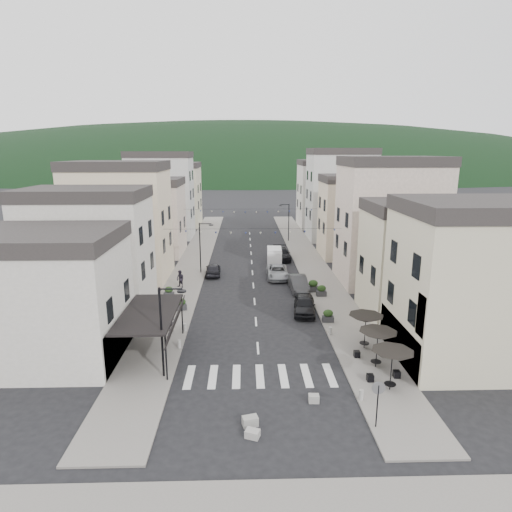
% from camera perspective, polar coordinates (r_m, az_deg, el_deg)
% --- Properties ---
extents(ground, '(700.00, 700.00, 0.00)m').
position_cam_1_polar(ground, '(26.66, 0.69, -17.83)').
color(ground, black).
rests_on(ground, ground).
extents(sidewalk_left, '(4.00, 76.00, 0.12)m').
position_cam_1_polar(sidewalk_left, '(56.81, -8.18, -0.55)').
color(sidewalk_left, slate).
rests_on(sidewalk_left, ground).
extents(sidewalk_right, '(4.00, 76.00, 0.12)m').
position_cam_1_polar(sidewalk_right, '(57.06, 6.95, -0.45)').
color(sidewalk_right, slate).
rests_on(sidewalk_right, ground).
extents(hill_backdrop, '(640.00, 360.00, 70.00)m').
position_cam_1_polar(hill_backdrop, '(322.99, -1.46, 11.27)').
color(hill_backdrop, black).
rests_on(hill_backdrop, ground).
extents(boutique_building, '(12.00, 8.00, 8.00)m').
position_cam_1_polar(boutique_building, '(32.83, -27.98, -5.58)').
color(boutique_building, '#BBB7AB').
rests_on(boutique_building, ground).
extents(bistro_building, '(10.00, 8.00, 10.00)m').
position_cam_1_polar(bistro_building, '(32.11, 27.29, -4.03)').
color(bistro_building, beige).
rests_on(bistro_building, ground).
extents(boutique_awning, '(3.77, 7.50, 3.28)m').
position_cam_1_polar(boutique_awning, '(30.40, -13.59, -7.55)').
color(boutique_awning, black).
rests_on(boutique_awning, ground).
extents(buildings_row_left, '(10.20, 54.16, 14.00)m').
position_cam_1_polar(buildings_row_left, '(62.44, -14.21, 6.12)').
color(buildings_row_left, '#BBB7AB').
rests_on(buildings_row_left, ground).
extents(buildings_row_right, '(10.20, 54.16, 14.50)m').
position_cam_1_polar(buildings_row_right, '(61.74, 12.97, 6.30)').
color(buildings_row_right, beige).
rests_on(buildings_row_right, ground).
extents(cafe_terrace, '(2.50, 8.10, 2.53)m').
position_cam_1_polar(cafe_terrace, '(29.31, 15.94, -10.13)').
color(cafe_terrace, black).
rests_on(cafe_terrace, ground).
extents(streetlamp_left_near, '(1.70, 0.56, 6.00)m').
position_cam_1_polar(streetlamp_left_near, '(27.18, -11.97, -8.74)').
color(streetlamp_left_near, black).
rests_on(streetlamp_left_near, ground).
extents(streetlamp_left_far, '(1.70, 0.56, 6.00)m').
position_cam_1_polar(streetlamp_left_far, '(50.00, -7.17, 1.80)').
color(streetlamp_left_far, black).
rests_on(streetlamp_left_far, ground).
extents(streetlamp_right_far, '(1.70, 0.56, 6.00)m').
position_cam_1_polar(streetlamp_right_far, '(67.81, 4.16, 5.01)').
color(streetlamp_right_far, black).
rests_on(streetlamp_right_far, ground).
extents(traffic_sign, '(0.70, 0.07, 2.70)m').
position_cam_1_polar(traffic_sign, '(23.63, 15.96, -17.44)').
color(traffic_sign, black).
rests_on(traffic_sign, ground).
extents(bollards, '(11.66, 10.26, 0.60)m').
position_cam_1_polar(bollards, '(31.29, 0.28, -11.89)').
color(bollards, gray).
rests_on(bollards, ground).
extents(bunting_near, '(19.00, 0.28, 0.62)m').
position_cam_1_polar(bunting_near, '(45.47, -0.39, 3.23)').
color(bunting_near, black).
rests_on(bunting_near, ground).
extents(bunting_far, '(19.00, 0.28, 0.62)m').
position_cam_1_polar(bunting_far, '(61.26, -0.71, 5.96)').
color(bunting_far, black).
rests_on(bunting_far, ground).
extents(parked_car_a, '(2.39, 4.79, 1.57)m').
position_cam_1_polar(parked_car_a, '(38.31, 6.48, -6.45)').
color(parked_car_a, black).
rests_on(parked_car_a, ground).
extents(parked_car_b, '(1.82, 4.76, 1.55)m').
position_cam_1_polar(parked_car_b, '(44.23, 5.68, -3.66)').
color(parked_car_b, '#2E2F31').
rests_on(parked_car_b, ground).
extents(parked_car_c, '(2.40, 5.13, 1.42)m').
position_cam_1_polar(parked_car_c, '(48.45, 2.89, -2.13)').
color(parked_car_c, '#95989D').
rests_on(parked_car_c, ground).
extents(parked_car_d, '(2.34, 5.32, 1.52)m').
position_cam_1_polar(parked_car_d, '(56.81, 3.42, 0.29)').
color(parked_car_d, black).
rests_on(parked_car_d, ground).
extents(parked_car_e, '(1.84, 4.24, 1.42)m').
position_cam_1_polar(parked_car_e, '(49.71, -5.75, -1.77)').
color(parked_car_e, black).
rests_on(parked_car_e, ground).
extents(delivery_van, '(1.99, 4.57, 2.15)m').
position_cam_1_polar(delivery_van, '(54.51, 2.46, 0.05)').
color(delivery_van, silver).
rests_on(delivery_van, ground).
extents(pedestrian_a, '(0.62, 0.46, 1.53)m').
position_cam_1_polar(pedestrian_a, '(34.78, -11.29, -8.61)').
color(pedestrian_a, black).
rests_on(pedestrian_a, sidewalk_left).
extents(pedestrian_b, '(1.14, 1.10, 1.84)m').
position_cam_1_polar(pedestrian_b, '(45.30, -10.07, -3.03)').
color(pedestrian_b, '#24202B').
rests_on(pedestrian_b, sidewalk_left).
extents(concrete_block_a, '(0.90, 0.69, 0.50)m').
position_cam_1_polar(concrete_block_a, '(23.96, -0.78, -21.15)').
color(concrete_block_a, gray).
rests_on(concrete_block_a, ground).
extents(concrete_block_b, '(0.63, 0.48, 0.45)m').
position_cam_1_polar(concrete_block_b, '(25.97, 7.71, -18.31)').
color(concrete_block_b, gray).
rests_on(concrete_block_b, ground).
extents(concrete_block_c, '(0.83, 0.71, 0.40)m').
position_cam_1_polar(concrete_block_c, '(23.21, -0.47, -22.61)').
color(concrete_block_c, '#989591').
rests_on(concrete_block_c, ground).
extents(planter_la, '(1.08, 0.76, 1.09)m').
position_cam_1_polar(planter_la, '(39.11, -9.96, -6.36)').
color(planter_la, '#2C2C2E').
rests_on(planter_la, sidewalk_left).
extents(planter_lb, '(1.01, 0.66, 1.05)m').
position_cam_1_polar(planter_lb, '(42.74, -11.54, -4.71)').
color(planter_lb, '#2D2D30').
rests_on(planter_lb, sidewalk_left).
extents(planter_ra, '(0.97, 0.55, 1.07)m').
position_cam_1_polar(planter_ra, '(36.46, 9.57, -7.88)').
color(planter_ra, '#28282A').
rests_on(planter_ra, sidewalk_right).
extents(planter_rb, '(1.18, 0.78, 1.23)m').
position_cam_1_polar(planter_rb, '(43.77, 7.62, -3.98)').
color(planter_rb, '#2B2A2D').
rests_on(planter_rb, sidewalk_right).
extents(planter_rc, '(0.99, 0.55, 1.10)m').
position_cam_1_polar(planter_rc, '(42.63, 8.72, -4.60)').
color(planter_rc, '#2B2A2D').
rests_on(planter_rc, sidewalk_right).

